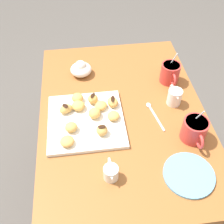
# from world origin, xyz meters

# --- Properties ---
(ground_plane) EXTENTS (8.00, 8.00, 0.00)m
(ground_plane) POSITION_xyz_m (0.00, 0.00, 0.00)
(ground_plane) COLOR #514C47
(dining_table) EXTENTS (0.98, 0.70, 0.71)m
(dining_table) POSITION_xyz_m (0.00, 0.00, 0.57)
(dining_table) COLOR #935628
(dining_table) RESTS_ON ground_plane
(pastry_plate_square) EXTENTS (0.31, 0.31, 0.02)m
(pastry_plate_square) POSITION_xyz_m (0.04, -0.16, 0.72)
(pastry_plate_square) COLOR white
(pastry_plate_square) RESTS_ON dining_table
(coffee_mug_red_left) EXTENTS (0.13, 0.09, 0.14)m
(coffee_mug_red_left) POSITION_xyz_m (-0.17, 0.25, 0.77)
(coffee_mug_red_left) COLOR red
(coffee_mug_red_left) RESTS_ON dining_table
(coffee_mug_red_right) EXTENTS (0.13, 0.10, 0.14)m
(coffee_mug_red_right) POSITION_xyz_m (0.17, 0.25, 0.76)
(coffee_mug_red_right) COLOR red
(coffee_mug_red_right) RESTS_ON dining_table
(cream_pitcher_white) EXTENTS (0.10, 0.06, 0.07)m
(cream_pitcher_white) POSITION_xyz_m (-0.02, 0.23, 0.75)
(cream_pitcher_white) COLOR white
(cream_pitcher_white) RESTS_ON dining_table
(ice_cream_bowl) EXTENTS (0.10, 0.10, 0.08)m
(ice_cream_bowl) POSITION_xyz_m (-0.27, -0.16, 0.75)
(ice_cream_bowl) COLOR white
(ice_cream_bowl) RESTS_ON dining_table
(chocolate_sauce_pitcher) EXTENTS (0.09, 0.05, 0.06)m
(chocolate_sauce_pitcher) POSITION_xyz_m (0.30, -0.09, 0.75)
(chocolate_sauce_pitcher) COLOR white
(chocolate_sauce_pitcher) RESTS_ON dining_table
(saucer_sky_left) EXTENTS (0.18, 0.18, 0.01)m
(saucer_sky_left) POSITION_xyz_m (0.33, 0.18, 0.72)
(saucer_sky_left) COLOR #66A8DB
(saucer_sky_left) RESTS_ON dining_table
(loose_spoon_near_saucer) EXTENTS (0.16, 0.04, 0.01)m
(loose_spoon_near_saucer) POSITION_xyz_m (0.03, 0.13, 0.72)
(loose_spoon_near_saucer) COLOR silver
(loose_spoon_near_saucer) RESTS_ON dining_table
(beignet_0) EXTENTS (0.07, 0.07, 0.03)m
(beignet_0) POSITION_xyz_m (-0.02, -0.09, 0.74)
(beignet_0) COLOR #DBA351
(beignet_0) RESTS_ON pastry_plate_square
(beignet_1) EXTENTS (0.06, 0.06, 0.04)m
(beignet_1) POSITION_xyz_m (0.03, -0.12, 0.75)
(beignet_1) COLOR #DBA351
(beignet_1) RESTS_ON pastry_plate_square
(beignet_2) EXTENTS (0.06, 0.05, 0.03)m
(beignet_2) POSITION_xyz_m (0.05, -0.04, 0.74)
(beignet_2) COLOR #DBA351
(beignet_2) RESTS_ON pastry_plate_square
(beignet_3) EXTENTS (0.07, 0.07, 0.03)m
(beignet_3) POSITION_xyz_m (0.15, -0.23, 0.75)
(beignet_3) COLOR #DBA351
(beignet_3) RESTS_ON pastry_plate_square
(beignet_4) EXTENTS (0.06, 0.06, 0.03)m
(beignet_4) POSITION_xyz_m (-0.07, -0.18, 0.75)
(beignet_4) COLOR #DBA351
(beignet_4) RESTS_ON pastry_plate_square
(beignet_5) EXTENTS (0.06, 0.06, 0.04)m
(beignet_5) POSITION_xyz_m (-0.03, -0.04, 0.75)
(beignet_5) COLOR #DBA351
(beignet_5) RESTS_ON pastry_plate_square
(chocolate_drizzle_5) EXTENTS (0.04, 0.02, 0.00)m
(chocolate_drizzle_5) POSITION_xyz_m (-0.03, -0.04, 0.77)
(chocolate_drizzle_5) COLOR black
(chocolate_drizzle_5) RESTS_ON beignet_5
(beignet_6) EXTENTS (0.06, 0.06, 0.03)m
(beignet_6) POSITION_xyz_m (0.09, -0.22, 0.75)
(beignet_6) COLOR #DBA351
(beignet_6) RESTS_ON pastry_plate_square
(beignet_7) EXTENTS (0.06, 0.05, 0.04)m
(beignet_7) POSITION_xyz_m (-0.06, -0.12, 0.75)
(beignet_7) COLOR #DBA351
(beignet_7) RESTS_ON pastry_plate_square
(chocolate_drizzle_7) EXTENTS (0.04, 0.03, 0.00)m
(chocolate_drizzle_7) POSITION_xyz_m (-0.06, -0.12, 0.77)
(chocolate_drizzle_7) COLOR black
(chocolate_drizzle_7) RESTS_ON beignet_7
(beignet_8) EXTENTS (0.07, 0.08, 0.03)m
(beignet_8) POSITION_xyz_m (-0.03, -0.18, 0.75)
(beignet_8) COLOR #DBA351
(beignet_8) RESTS_ON pastry_plate_square
(beignet_9) EXTENTS (0.06, 0.07, 0.03)m
(beignet_9) POSITION_xyz_m (-0.01, -0.23, 0.75)
(beignet_9) COLOR #DBA351
(beignet_9) RESTS_ON pastry_plate_square
(chocolate_drizzle_9) EXTENTS (0.03, 0.03, 0.00)m
(chocolate_drizzle_9) POSITION_xyz_m (-0.01, -0.23, 0.77)
(chocolate_drizzle_9) COLOR black
(chocolate_drizzle_9) RESTS_ON beignet_9
(beignet_10) EXTENTS (0.05, 0.05, 0.04)m
(beignet_10) POSITION_xyz_m (0.12, -0.10, 0.75)
(beignet_10) COLOR #DBA351
(beignet_10) RESTS_ON pastry_plate_square
(chocolate_drizzle_10) EXTENTS (0.02, 0.03, 0.00)m
(chocolate_drizzle_10) POSITION_xyz_m (0.12, -0.10, 0.77)
(chocolate_drizzle_10) COLOR black
(chocolate_drizzle_10) RESTS_ON beignet_10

